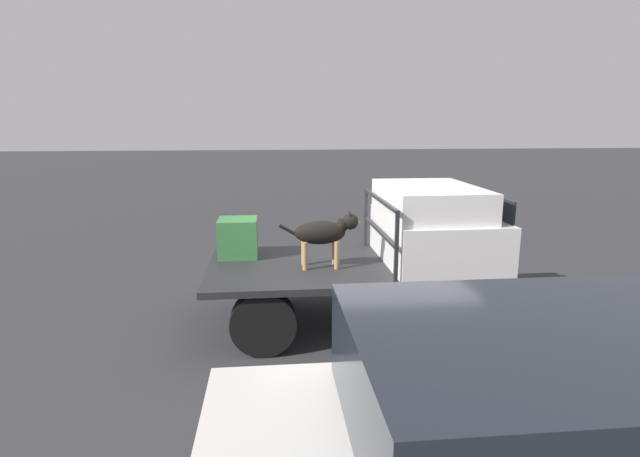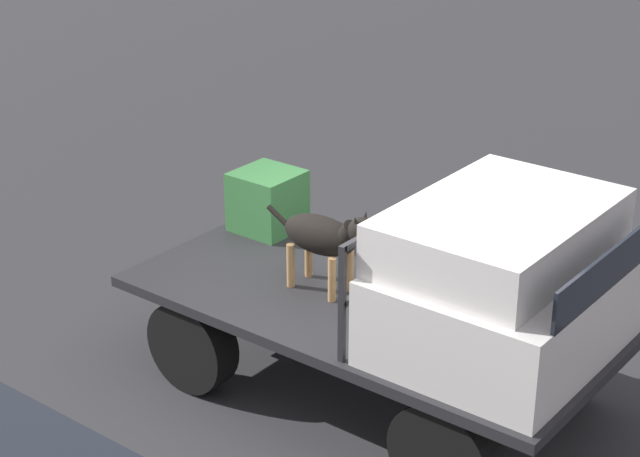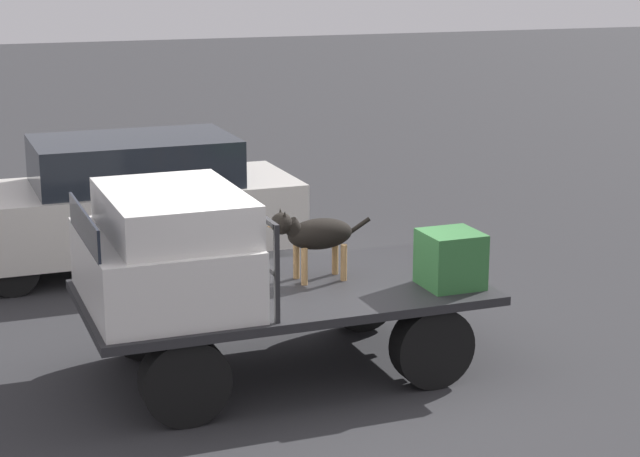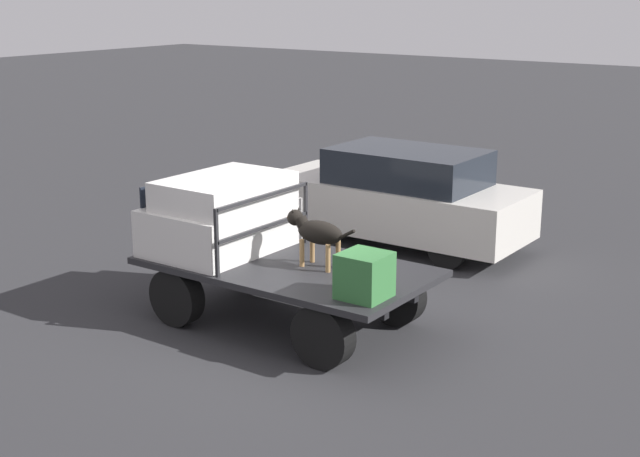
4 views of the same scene
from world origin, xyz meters
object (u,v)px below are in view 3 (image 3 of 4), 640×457
at_px(flatbed_truck, 283,311).
at_px(dog, 313,234).
at_px(cargo_crate, 451,259).
at_px(parked_sedan, 122,203).

xyz_separation_m(flatbed_truck, dog, (-0.35, -0.13, 0.66)).
distance_m(flatbed_truck, cargo_crate, 1.59).
height_order(flatbed_truck, parked_sedan, parked_sedan).
height_order(dog, parked_sedan, parked_sedan).
xyz_separation_m(flatbed_truck, parked_sedan, (0.71, -3.93, 0.23)).
bearing_deg(cargo_crate, parked_sedan, -63.97).
bearing_deg(parked_sedan, cargo_crate, 124.17).
relative_size(dog, parked_sedan, 0.23).
height_order(flatbed_truck, dog, dog).
distance_m(flatbed_truck, parked_sedan, 4.00).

